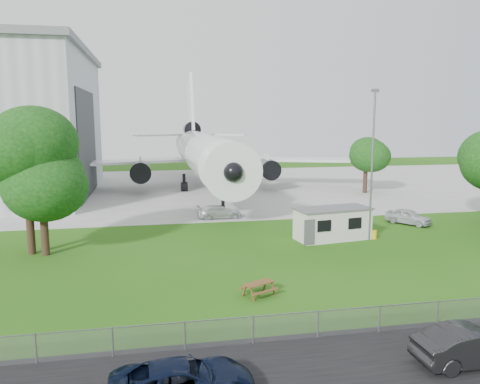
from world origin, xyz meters
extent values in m
plane|color=#336A17|center=(0.00, 0.00, 0.00)|extent=(160.00, 160.00, 0.00)
cube|color=black|center=(0.00, -13.00, 0.01)|extent=(120.00, 8.00, 0.02)
cube|color=#B7B7B2|center=(0.00, 38.00, 0.01)|extent=(120.00, 46.00, 0.03)
cube|color=#2D3033|center=(-16.93, 33.00, 6.75)|extent=(0.16, 16.00, 12.96)
cylinder|color=white|center=(-2.00, 34.00, 5.10)|extent=(5.40, 34.00, 5.40)
cone|color=white|center=(-2.00, 15.00, 5.10)|extent=(5.40, 5.50, 5.40)
cone|color=white|center=(-2.00, 55.00, 5.90)|extent=(4.86, 9.00, 4.86)
cube|color=white|center=(-14.50, 37.20, 3.90)|extent=(21.36, 10.77, 0.36)
cube|color=white|center=(10.50, 37.20, 3.90)|extent=(21.36, 10.77, 0.36)
cube|color=white|center=(-2.00, 55.00, 11.60)|extent=(0.46, 9.96, 12.17)
cylinder|color=#515459|center=(-10.50, 33.50, 3.00)|extent=(2.50, 4.20, 2.50)
cylinder|color=#515459|center=(6.50, 33.50, 3.00)|extent=(2.50, 4.20, 2.50)
cylinder|color=#515459|center=(-2.00, 54.00, 7.90)|extent=(2.60, 4.50, 2.60)
cylinder|color=black|center=(-2.00, 18.50, 1.20)|extent=(0.36, 0.36, 2.40)
cylinder|color=black|center=(-4.80, 35.00, 1.20)|extent=(0.44, 0.44, 2.40)
cylinder|color=black|center=(0.80, 35.00, 1.20)|extent=(0.44, 0.44, 2.40)
cube|color=silver|center=(5.33, 7.01, 1.25)|extent=(6.31, 3.39, 2.50)
cube|color=#59595B|center=(5.33, 7.01, 2.56)|extent=(6.54, 3.61, 0.12)
cylinder|color=gold|center=(8.73, 6.41, 0.35)|extent=(0.50, 0.50, 0.70)
cube|color=gray|center=(0.00, -9.50, 0.00)|extent=(58.00, 0.04, 1.30)
cylinder|color=slate|center=(8.20, 6.20, 6.00)|extent=(0.16, 0.16, 12.00)
cylinder|color=#382619|center=(-17.98, 7.14, 2.25)|extent=(0.56, 0.56, 4.50)
sphere|color=#29651D|center=(-17.98, 7.14, 7.75)|extent=(7.57, 7.57, 7.57)
cylinder|color=#382619|center=(-16.91, 6.63, 1.49)|extent=(0.56, 0.56, 2.98)
sphere|color=#29651D|center=(-16.91, 6.63, 5.14)|extent=(6.45, 6.45, 6.45)
cylinder|color=#382619|center=(18.72, 28.85, 1.48)|extent=(0.56, 0.56, 2.96)
sphere|color=#29651D|center=(18.72, 28.85, 5.10)|extent=(5.23, 5.23, 5.23)
imported|color=black|center=(3.30, -12.85, 0.78)|extent=(4.77, 1.74, 1.56)
imported|color=black|center=(-8.34, -13.13, 0.71)|extent=(5.23, 2.65, 1.42)
imported|color=silver|center=(14.40, 10.81, 0.71)|extent=(3.82, 4.34, 1.42)
imported|color=silver|center=(-2.65, 16.74, 0.64)|extent=(4.42, 1.82, 1.28)
camera|label=1|loc=(-9.23, -28.40, 9.87)|focal=35.00mm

